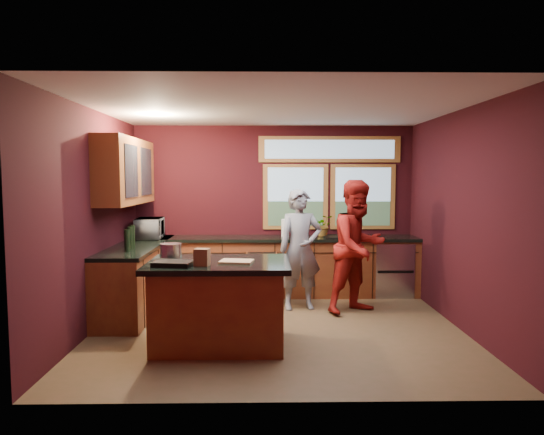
{
  "coord_description": "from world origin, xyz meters",
  "views": [
    {
      "loc": [
        -0.17,
        -5.89,
        1.87
      ],
      "look_at": [
        -0.06,
        0.4,
        1.35
      ],
      "focal_mm": 32.0,
      "sensor_mm": 36.0,
      "label": 1
    }
  ],
  "objects_px": {
    "island": "(219,303)",
    "stock_pot": "(171,251)",
    "cutting_board": "(237,261)",
    "person_grey": "(300,249)",
    "person_red": "(358,247)"
  },
  "relations": [
    {
      "from": "island",
      "to": "stock_pot",
      "type": "distance_m",
      "value": 0.8
    },
    {
      "from": "person_red",
      "to": "stock_pot",
      "type": "height_order",
      "value": "person_red"
    },
    {
      "from": "island",
      "to": "cutting_board",
      "type": "bearing_deg",
      "value": -14.04
    },
    {
      "from": "island",
      "to": "person_grey",
      "type": "distance_m",
      "value": 1.84
    },
    {
      "from": "person_grey",
      "to": "cutting_board",
      "type": "relative_size",
      "value": 4.87
    },
    {
      "from": "cutting_board",
      "to": "stock_pot",
      "type": "bearing_deg",
      "value": 165.07
    },
    {
      "from": "island",
      "to": "person_grey",
      "type": "height_order",
      "value": "person_grey"
    },
    {
      "from": "person_red",
      "to": "stock_pot",
      "type": "relative_size",
      "value": 7.65
    },
    {
      "from": "cutting_board",
      "to": "stock_pot",
      "type": "height_order",
      "value": "stock_pot"
    },
    {
      "from": "person_red",
      "to": "cutting_board",
      "type": "height_order",
      "value": "person_red"
    },
    {
      "from": "person_grey",
      "to": "cutting_board",
      "type": "height_order",
      "value": "person_grey"
    },
    {
      "from": "island",
      "to": "stock_pot",
      "type": "bearing_deg",
      "value": 164.74
    },
    {
      "from": "cutting_board",
      "to": "stock_pot",
      "type": "relative_size",
      "value": 1.46
    },
    {
      "from": "cutting_board",
      "to": "person_grey",
      "type": "bearing_deg",
      "value": 62.16
    },
    {
      "from": "island",
      "to": "cutting_board",
      "type": "height_order",
      "value": "cutting_board"
    }
  ]
}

